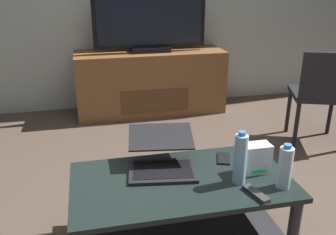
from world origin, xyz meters
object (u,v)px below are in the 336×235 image
(laptop, at_px, (162,157))
(router_box, at_px, (256,158))
(coffee_table, at_px, (181,201))
(dining_chair, at_px, (321,92))
(water_bottle_far, at_px, (285,167))
(cell_phone, at_px, (224,158))
(television, at_px, (150,25))
(media_cabinet, at_px, (151,82))
(tv_remote, at_px, (256,194))
(water_bottle_near, at_px, (240,159))

(laptop, distance_m, router_box, 0.51)
(coffee_table, distance_m, dining_chair, 1.81)
(water_bottle_far, xyz_separation_m, cell_phone, (-0.18, 0.34, -0.11))
(television, distance_m, cell_phone, 2.06)
(cell_phone, bearing_deg, media_cabinet, 111.18)
(router_box, bearing_deg, media_cabinet, 94.87)
(laptop, distance_m, tv_remote, 0.54)
(laptop, xyz_separation_m, water_bottle_far, (0.55, -0.33, 0.05))
(media_cabinet, height_order, dining_chair, dining_chair)
(router_box, distance_m, cell_phone, 0.22)
(media_cabinet, xyz_separation_m, television, (0.00, -0.02, 0.61))
(coffee_table, xyz_separation_m, media_cabinet, (0.22, 2.18, 0.04))
(media_cabinet, distance_m, cell_phone, 2.02)
(television, xyz_separation_m, water_bottle_far, (0.26, -2.34, -0.40))
(router_box, relative_size, cell_phone, 1.16)
(media_cabinet, relative_size, water_bottle_far, 6.66)
(laptop, xyz_separation_m, tv_remote, (0.39, -0.37, -0.05))
(water_bottle_far, bearing_deg, media_cabinet, 96.19)
(laptop, distance_m, water_bottle_far, 0.64)
(media_cabinet, height_order, router_box, media_cabinet)
(water_bottle_near, relative_size, cell_phone, 2.02)
(media_cabinet, height_order, cell_phone, media_cabinet)
(coffee_table, relative_size, tv_remote, 7.12)
(water_bottle_near, bearing_deg, dining_chair, 42.50)
(tv_remote, bearing_deg, laptop, 121.36)
(television, bearing_deg, coffee_table, -95.86)
(coffee_table, height_order, dining_chair, dining_chair)
(television, distance_m, dining_chair, 1.76)
(media_cabinet, xyz_separation_m, water_bottle_near, (0.06, -2.27, 0.23))
(laptop, bearing_deg, router_box, -18.30)
(laptop, relative_size, router_box, 2.80)
(coffee_table, height_order, television, television)
(coffee_table, bearing_deg, television, 84.14)
(laptop, distance_m, cell_phone, 0.37)
(media_cabinet, xyz_separation_m, router_box, (0.19, -2.19, 0.18))
(router_box, relative_size, tv_remote, 1.01)
(coffee_table, xyz_separation_m, water_bottle_far, (0.48, -0.18, 0.24))
(water_bottle_far, bearing_deg, water_bottle_near, 155.78)
(cell_phone, xyz_separation_m, tv_remote, (0.02, -0.38, 0.01))
(water_bottle_near, bearing_deg, router_box, 32.13)
(media_cabinet, height_order, laptop, media_cabinet)
(television, bearing_deg, media_cabinet, 90.00)
(coffee_table, bearing_deg, media_cabinet, 84.20)
(media_cabinet, relative_size, television, 1.36)
(television, relative_size, water_bottle_near, 4.09)
(media_cabinet, distance_m, dining_chair, 1.73)
(laptop, bearing_deg, coffee_table, -63.71)
(water_bottle_far, bearing_deg, cell_phone, 118.37)
(laptop, bearing_deg, water_bottle_near, -34.44)
(laptop, bearing_deg, tv_remote, -44.05)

